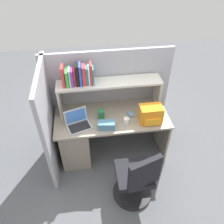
{
  "coord_description": "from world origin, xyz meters",
  "views": [
    {
      "loc": [
        -0.33,
        -2.38,
        2.85
      ],
      "look_at": [
        0.0,
        -0.05,
        0.85
      ],
      "focal_mm": 36.36,
      "sensor_mm": 36.0,
      "label": 1
    }
  ],
  "objects_px": {
    "backpack": "(151,114)",
    "paper_cup": "(126,121)",
    "laptop": "(78,123)",
    "snack_canister": "(101,114)",
    "office_chair": "(136,180)",
    "tissue_box": "(107,125)",
    "computer_mouse": "(130,114)"
  },
  "relations": [
    {
      "from": "laptop",
      "to": "paper_cup",
      "type": "height_order",
      "value": "laptop"
    },
    {
      "from": "paper_cup",
      "to": "computer_mouse",
      "type": "bearing_deg",
      "value": 60.13
    },
    {
      "from": "snack_canister",
      "to": "tissue_box",
      "type": "bearing_deg",
      "value": -75.44
    },
    {
      "from": "paper_cup",
      "to": "tissue_box",
      "type": "bearing_deg",
      "value": -169.13
    },
    {
      "from": "laptop",
      "to": "snack_canister",
      "type": "distance_m",
      "value": 0.34
    },
    {
      "from": "laptop",
      "to": "computer_mouse",
      "type": "xyz_separation_m",
      "value": [
        0.74,
        0.11,
        -0.03
      ]
    },
    {
      "from": "paper_cup",
      "to": "tissue_box",
      "type": "height_order",
      "value": "tissue_box"
    },
    {
      "from": "tissue_box",
      "to": "backpack",
      "type": "bearing_deg",
      "value": 13.22
    },
    {
      "from": "laptop",
      "to": "backpack",
      "type": "xyz_separation_m",
      "value": [
        0.98,
        -0.04,
        0.07
      ]
    },
    {
      "from": "computer_mouse",
      "to": "snack_canister",
      "type": "distance_m",
      "value": 0.42
    },
    {
      "from": "backpack",
      "to": "computer_mouse",
      "type": "xyz_separation_m",
      "value": [
        -0.24,
        0.15,
        -0.1
      ]
    },
    {
      "from": "laptop",
      "to": "backpack",
      "type": "bearing_deg",
      "value": -2.34
    },
    {
      "from": "computer_mouse",
      "to": "snack_canister",
      "type": "height_order",
      "value": "snack_canister"
    },
    {
      "from": "tissue_box",
      "to": "laptop",
      "type": "bearing_deg",
      "value": 173.33
    },
    {
      "from": "backpack",
      "to": "snack_canister",
      "type": "relative_size",
      "value": 2.17
    },
    {
      "from": "tissue_box",
      "to": "office_chair",
      "type": "bearing_deg",
      "value": -57.62
    },
    {
      "from": "laptop",
      "to": "backpack",
      "type": "distance_m",
      "value": 0.99
    },
    {
      "from": "snack_canister",
      "to": "office_chair",
      "type": "bearing_deg",
      "value": -67.84
    },
    {
      "from": "backpack",
      "to": "office_chair",
      "type": "height_order",
      "value": "backpack"
    },
    {
      "from": "backpack",
      "to": "computer_mouse",
      "type": "relative_size",
      "value": 2.88
    },
    {
      "from": "snack_canister",
      "to": "office_chair",
      "type": "distance_m",
      "value": 0.98
    },
    {
      "from": "backpack",
      "to": "office_chair",
      "type": "relative_size",
      "value": 0.32
    },
    {
      "from": "backpack",
      "to": "paper_cup",
      "type": "bearing_deg",
      "value": -179.36
    },
    {
      "from": "laptop",
      "to": "tissue_box",
      "type": "distance_m",
      "value": 0.39
    },
    {
      "from": "laptop",
      "to": "snack_canister",
      "type": "height_order",
      "value": "laptop"
    },
    {
      "from": "laptop",
      "to": "snack_canister",
      "type": "relative_size",
      "value": 2.69
    },
    {
      "from": "computer_mouse",
      "to": "paper_cup",
      "type": "relative_size",
      "value": 1.25
    },
    {
      "from": "computer_mouse",
      "to": "office_chair",
      "type": "distance_m",
      "value": 0.9
    },
    {
      "from": "computer_mouse",
      "to": "office_chair",
      "type": "relative_size",
      "value": 0.11
    },
    {
      "from": "laptop",
      "to": "paper_cup",
      "type": "xyz_separation_m",
      "value": [
        0.65,
        -0.04,
        -0.01
      ]
    },
    {
      "from": "computer_mouse",
      "to": "tissue_box",
      "type": "relative_size",
      "value": 0.47
    },
    {
      "from": "computer_mouse",
      "to": "tissue_box",
      "type": "distance_m",
      "value": 0.42
    }
  ]
}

